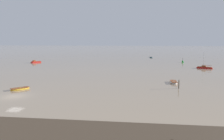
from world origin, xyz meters
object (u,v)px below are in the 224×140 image
at_px(motorboat_moored_0, 35,62).
at_px(channel_buoy, 183,62).
at_px(rowboat_moored_4, 20,89).
at_px(rowboat_moored_0, 151,57).
at_px(mooring_post_near, 179,84).
at_px(sailboat_moored_0, 205,68).
at_px(rowboat_moored_1, 174,82).

bearing_deg(motorboat_moored_0, channel_buoy, 140.89).
bearing_deg(rowboat_moored_4, rowboat_moored_0, 24.66).
bearing_deg(mooring_post_near, channel_buoy, 77.83).
bearing_deg(channel_buoy, sailboat_moored_0, -80.59).
bearing_deg(motorboat_moored_0, rowboat_moored_0, 166.63).
distance_m(rowboat_moored_1, mooring_post_near, 6.01).
height_order(channel_buoy, mooring_post_near, channel_buoy).
bearing_deg(channel_buoy, mooring_post_near, -102.17).
relative_size(rowboat_moored_1, mooring_post_near, 1.89).
height_order(rowboat_moored_4, mooring_post_near, mooring_post_near).
height_order(sailboat_moored_0, mooring_post_near, sailboat_moored_0).
height_order(rowboat_moored_0, sailboat_moored_0, sailboat_moored_0).
relative_size(rowboat_moored_0, motorboat_moored_0, 0.84).
relative_size(rowboat_moored_1, channel_buoy, 1.75).
bearing_deg(rowboat_moored_0, rowboat_moored_4, 147.86).
bearing_deg(mooring_post_near, motorboat_moored_0, 139.76).
height_order(motorboat_moored_0, rowboat_moored_1, motorboat_moored_0).
bearing_deg(channel_buoy, motorboat_moored_0, -172.34).
bearing_deg(rowboat_moored_4, mooring_post_near, -36.68).
xyz_separation_m(rowboat_moored_1, channel_buoy, (12.16, 50.17, 0.29)).
xyz_separation_m(rowboat_moored_4, channel_buoy, (44.88, 61.16, 0.29)).
xyz_separation_m(rowboat_moored_0, motorboat_moored_0, (-54.78, -36.12, 0.12)).
bearing_deg(rowboat_moored_1, channel_buoy, 166.81).
bearing_deg(rowboat_moored_1, motorboat_moored_0, -126.06).
bearing_deg(sailboat_moored_0, motorboat_moored_0, 14.28).
xyz_separation_m(rowboat_moored_1, rowboat_moored_4, (-32.72, -10.99, -0.01)).
relative_size(rowboat_moored_0, rowboat_moored_4, 1.04).
height_order(rowboat_moored_4, channel_buoy, channel_buoy).
bearing_deg(motorboat_moored_0, sailboat_moored_0, 123.69).
relative_size(rowboat_moored_4, channel_buoy, 1.60).
relative_size(rowboat_moored_4, mooring_post_near, 1.73).
xyz_separation_m(motorboat_moored_0, mooring_post_near, (55.57, -47.03, 0.63)).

